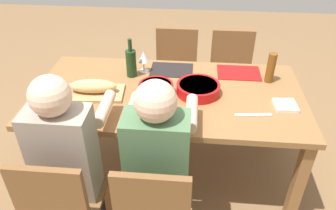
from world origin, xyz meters
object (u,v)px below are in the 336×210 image
Objects in this scene: bread_loaf at (93,86)px; wine_glass at (144,58)px; chair_far_center at (176,70)px; serving_bowl_pasta at (156,89)px; diner_near_center at (158,158)px; dining_table at (168,101)px; serving_bowl_salad at (198,88)px; diner_near_left at (67,152)px; chair_near_left at (62,204)px; wine_bottle at (131,63)px; beer_bottle at (271,68)px; napkin_stack at (285,105)px; chair_far_right at (231,72)px; cutting_board at (94,93)px.

bread_loaf is 0.46m from wine_glass.
chair_far_center reaches higher than serving_bowl_pasta.
serving_bowl_pasta is at bearing 97.75° from diner_near_center.
serving_bowl_pasta is at bearing 4.92° from bread_loaf.
serving_bowl_salad is at bearing -1.34° from dining_table.
serving_bowl_pasta is at bearing -172.38° from serving_bowl_salad.
diner_near_left is (-0.51, -0.61, 0.04)m from dining_table.
chair_near_left reaches higher than serving_bowl_pasta.
serving_bowl_salad is at bearing -22.74° from wine_bottle.
beer_bottle reaches higher than bread_loaf.
diner_near_center is 0.92m from wine_glass.
diner_near_center is 0.88m from wine_bottle.
diner_near_left is 0.95m from wine_glass.
serving_bowl_salad is (0.71, 0.79, 0.30)m from chair_near_left.
serving_bowl_salad is at bearing 47.87° from chair_near_left.
bread_loaf is 1.45× the size of beer_bottle.
diner_near_left is at bearing -127.20° from serving_bowl_pasta.
serving_bowl_salad is at bearing 168.82° from napkin_stack.
wine_glass is at bearing 103.17° from diner_near_center.
serving_bowl_pasta is at bearing -49.28° from wine_bottle.
chair_far_right is 2.93× the size of wine_bottle.
diner_near_center is 1.09m from beer_bottle.
serving_bowl_pasta is (0.43, 0.75, 0.30)m from chair_near_left.
diner_near_center is 0.65m from serving_bowl_salad.
wine_glass is at bearing 126.93° from dining_table.
chair_far_right is at bearing 40.94° from bread_loaf.
chair_near_left reaches higher than napkin_stack.
wine_bottle reaches higher than beer_bottle.
diner_near_center is at bearing -90.00° from dining_table.
chair_near_left is at bearing -122.62° from chair_far_right.
diner_near_left is at bearing 90.00° from chair_near_left.
cutting_board is 0.47m from wine_glass.
wine_bottle is at bearing 77.53° from chair_near_left.
diner_near_left is 1.41× the size of chair_far_right.
cutting_board is (-0.50, 0.53, 0.05)m from diner_near_center.
cutting_board is 0.06m from bread_loaf.
chair_far_right is (0.51, 0.00, 0.00)m from chair_far_center.
diner_near_left is (-0.51, -1.40, 0.21)m from chair_far_center.
serving_bowl_salad is 0.71m from cutting_board.
wine_bottle is 2.07× the size of napkin_stack.
diner_near_center reaches higher than beer_bottle.
dining_table is 0.78m from napkin_stack.
diner_near_left is 0.54m from bread_loaf.
wine_bottle is (-0.80, -0.59, 0.37)m from chair_far_right.
diner_near_center is at bearing -76.83° from wine_glass.
dining_table is at bearing -163.77° from beer_bottle.
wine_glass is 1.19× the size of napkin_stack.
dining_table is at bearing 171.42° from napkin_stack.
wine_bottle is at bearing 157.26° from serving_bowl_salad.
chair_far_center reaches higher than cutting_board.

